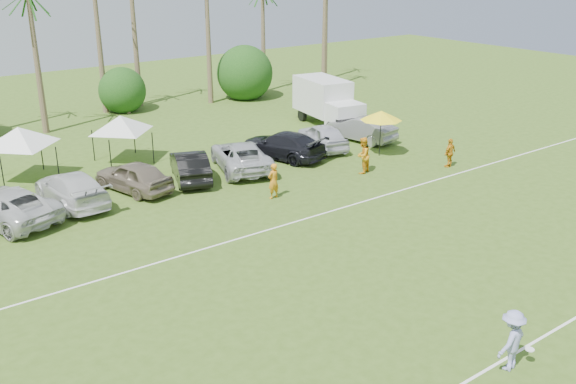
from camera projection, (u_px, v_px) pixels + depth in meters
field_lines at (322, 299)px, 22.38m from camera, size 80.00×12.10×0.01m
palm_tree_5 at (32, 2)px, 41.96m from camera, size 2.40×2.40×9.90m
palm_tree_8 at (205, 6)px, 49.56m from camera, size 2.40×2.40×8.90m
bush_tree_2 at (121, 88)px, 48.37m from camera, size 4.00×4.00×4.00m
bush_tree_3 at (234, 74)px, 53.98m from camera, size 4.00×4.00×4.00m
sideline_player_a at (273, 181)px, 31.32m from camera, size 0.70×0.51×1.78m
sideline_player_b at (363, 155)px, 34.89m from camera, size 1.18×1.05×2.01m
sideline_player_c at (450, 153)px, 35.93m from camera, size 1.01×0.53×1.65m
box_truck at (328, 101)px, 44.37m from camera, size 3.28×6.44×3.17m
canopy_tent_left at (18, 127)px, 32.98m from camera, size 4.23×4.23×3.42m
canopy_tent_right at (120, 116)px, 36.13m from camera, size 3.95×3.95×3.20m
market_umbrella at (381, 115)px, 37.38m from camera, size 2.45×2.45×2.73m
frisbee_player at (512, 340)px, 18.34m from camera, size 1.38×0.85×1.89m
parked_car_2 at (6, 206)px, 28.56m from camera, size 4.26×6.16×1.56m
parked_car_3 at (72, 189)px, 30.62m from camera, size 2.40×5.47×1.56m
parked_car_4 at (134, 176)px, 32.30m from camera, size 2.94×4.91×1.56m
parked_car_5 at (190, 166)px, 33.92m from camera, size 3.19×5.03×1.56m
parked_car_6 at (241, 156)px, 35.56m from camera, size 4.26×6.16×1.56m
parked_car_7 at (283, 145)px, 37.56m from camera, size 3.60×5.79×1.56m
parked_car_8 at (322, 136)px, 39.37m from camera, size 2.99×4.92×1.56m
parked_car_9 at (361, 129)px, 41.05m from camera, size 2.50×4.97×1.56m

